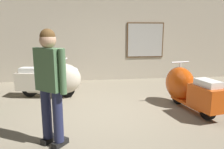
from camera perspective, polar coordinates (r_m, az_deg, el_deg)
ground_plane at (r=4.58m, az=-0.09°, el=-10.90°), size 60.00×60.00×0.00m
showroom_back_wall at (r=7.70m, az=-3.17°, el=12.39°), size 18.00×0.24×3.73m
scooter_0 at (r=5.89m, az=-15.03°, el=-1.37°), size 1.75×0.75×1.03m
scooter_1 at (r=5.16m, az=19.15°, el=-3.40°), size 0.80×1.76×1.04m
visitor_0 at (r=3.30m, az=-16.00°, el=-1.51°), size 0.50×0.44×1.78m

